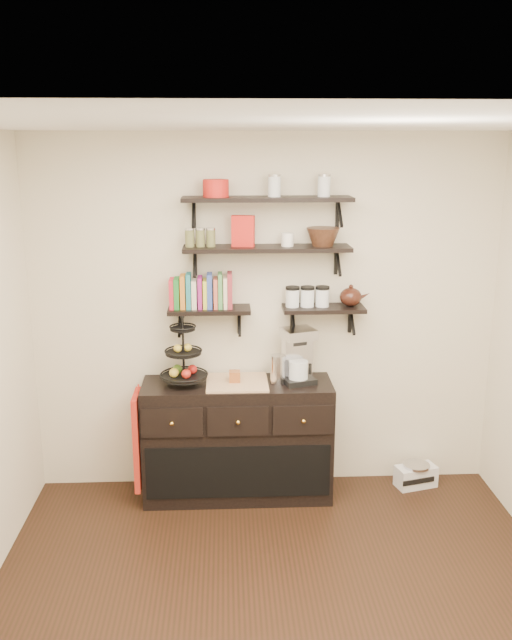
{
  "coord_description": "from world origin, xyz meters",
  "views": [
    {
      "loc": [
        -0.3,
        -3.19,
        2.61
      ],
      "look_at": [
        -0.1,
        1.15,
        1.48
      ],
      "focal_mm": 38.0,
      "sensor_mm": 36.0,
      "label": 1
    }
  ],
  "objects_px": {
    "fruit_stand": "(184,362)",
    "radio": "(416,475)",
    "coffee_maker": "(298,356)",
    "sideboard": "(238,439)"
  },
  "relations": [
    {
      "from": "coffee_maker",
      "to": "fruit_stand",
      "type": "bearing_deg",
      "value": 163.57
    },
    {
      "from": "sideboard",
      "to": "coffee_maker",
      "type": "distance_m",
      "value": 0.79
    },
    {
      "from": "sideboard",
      "to": "radio",
      "type": "xyz_separation_m",
      "value": [
        1.4,
        0.06,
        -0.36
      ]
    },
    {
      "from": "fruit_stand",
      "to": "coffee_maker",
      "type": "relative_size",
      "value": 1.22
    },
    {
      "from": "fruit_stand",
      "to": "radio",
      "type": "distance_m",
      "value": 2.04
    },
    {
      "from": "fruit_stand",
      "to": "radio",
      "type": "xyz_separation_m",
      "value": [
        1.78,
        0.05,
        -0.98
      ]
    },
    {
      "from": "sideboard",
      "to": "fruit_stand",
      "type": "xyz_separation_m",
      "value": [
        -0.39,
        0.0,
        0.62
      ]
    },
    {
      "from": "coffee_maker",
      "to": "radio",
      "type": "height_order",
      "value": "coffee_maker"
    },
    {
      "from": "coffee_maker",
      "to": "radio",
      "type": "relative_size",
      "value": 1.2
    },
    {
      "from": "sideboard",
      "to": "radio",
      "type": "bearing_deg",
      "value": 2.39
    }
  ]
}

